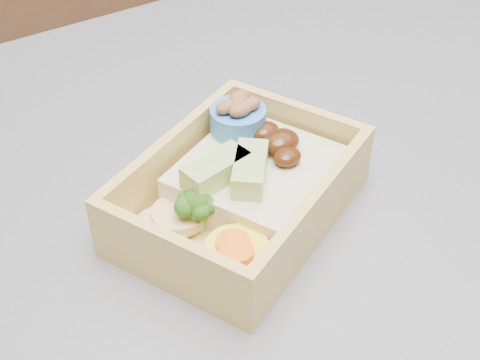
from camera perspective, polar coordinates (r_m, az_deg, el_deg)
bento_box at (r=0.44m, az=0.15°, el=-0.62°), size 0.20×0.17×0.06m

